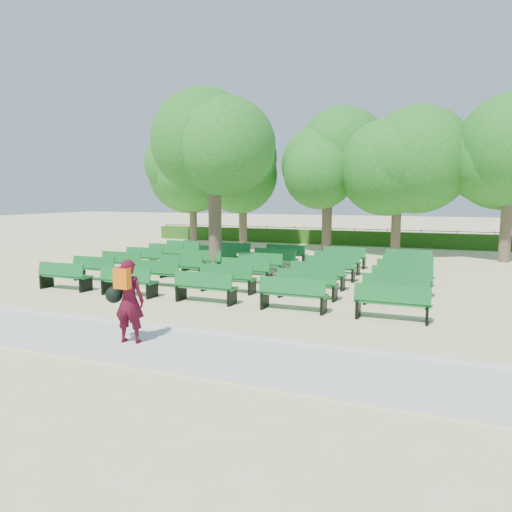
# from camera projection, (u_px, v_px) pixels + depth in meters

# --- Properties ---
(ground) EXTENTS (120.00, 120.00, 0.00)m
(ground) POSITION_uv_depth(u_px,v_px,m) (262.00, 283.00, 16.33)
(ground) COLOR beige
(paving) EXTENTS (30.00, 2.20, 0.06)m
(paving) POSITION_uv_depth(u_px,v_px,m) (139.00, 344.00, 9.48)
(paving) COLOR beige
(paving) RESTS_ON ground
(curb) EXTENTS (30.00, 0.12, 0.10)m
(curb) POSITION_uv_depth(u_px,v_px,m) (169.00, 328.00, 10.54)
(curb) COLOR silver
(curb) RESTS_ON ground
(hedge) EXTENTS (26.00, 0.70, 0.90)m
(hedge) POSITION_uv_depth(u_px,v_px,m) (338.00, 238.00, 29.22)
(hedge) COLOR #295816
(hedge) RESTS_ON ground
(fence) EXTENTS (26.00, 0.10, 1.02)m
(fence) POSITION_uv_depth(u_px,v_px,m) (339.00, 244.00, 29.65)
(fence) COLOR black
(fence) RESTS_ON ground
(tree_line) EXTENTS (21.80, 6.80, 7.04)m
(tree_line) POSITION_uv_depth(u_px,v_px,m) (324.00, 252.00, 25.58)
(tree_line) COLOR #237320
(tree_line) RESTS_ON ground
(bench_array) EXTENTS (1.85, 0.66, 1.15)m
(bench_array) POSITION_uv_depth(u_px,v_px,m) (255.00, 277.00, 17.02)
(bench_array) COLOR #116626
(bench_array) RESTS_ON ground
(tree_among) EXTENTS (4.45, 4.45, 6.49)m
(tree_among) POSITION_uv_depth(u_px,v_px,m) (214.00, 161.00, 17.96)
(tree_among) COLOR brown
(tree_among) RESTS_ON ground
(person) EXTENTS (0.86, 0.55, 1.75)m
(person) POSITION_uv_depth(u_px,v_px,m) (128.00, 300.00, 9.39)
(person) COLOR #440919
(person) RESTS_ON ground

